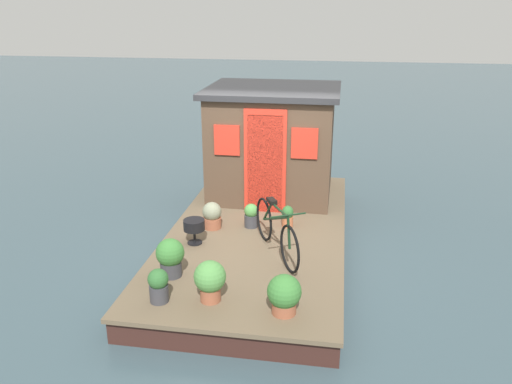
% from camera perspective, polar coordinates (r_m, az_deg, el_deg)
% --- Properties ---
extents(ground_plane, '(60.00, 60.00, 0.00)m').
position_cam_1_polar(ground_plane, '(8.48, 0.22, -6.36)').
color(ground_plane, '#384C54').
extents(houseboat_deck, '(5.63, 2.76, 0.37)m').
position_cam_1_polar(houseboat_deck, '(8.40, 0.22, -5.22)').
color(houseboat_deck, brown).
rests_on(houseboat_deck, ground_plane).
extents(houseboat_cabin, '(2.10, 2.38, 2.01)m').
position_cam_1_polar(houseboat_cabin, '(9.58, 1.86, 5.63)').
color(houseboat_cabin, '#4C3828').
rests_on(houseboat_cabin, houseboat_deck).
extents(bicycle, '(1.54, 0.84, 0.80)m').
position_cam_1_polar(bicycle, '(7.36, 2.23, -4.29)').
color(bicycle, black).
rests_on(bicycle, houseboat_deck).
extents(potted_plant_geranium, '(0.40, 0.40, 0.49)m').
position_cam_1_polar(potted_plant_geranium, '(6.08, 3.14, -11.21)').
color(potted_plant_geranium, '#935138').
rests_on(potted_plant_geranium, houseboat_deck).
extents(potted_plant_fern, '(0.22, 0.22, 0.39)m').
position_cam_1_polar(potted_plant_fern, '(8.32, -0.54, -2.60)').
color(potted_plant_fern, '#38383D').
rests_on(potted_plant_fern, houseboat_deck).
extents(potted_plant_mint, '(0.38, 0.38, 0.53)m').
position_cam_1_polar(potted_plant_mint, '(6.92, -9.47, -7.05)').
color(potted_plant_mint, '#38383D').
rests_on(potted_plant_mint, houseboat_deck).
extents(potted_plant_thyme, '(0.19, 0.19, 0.36)m').
position_cam_1_polar(potted_plant_thyme, '(8.34, 3.51, -2.69)').
color(potted_plant_thyme, '#B2603D').
rests_on(potted_plant_thyme, houseboat_deck).
extents(potted_plant_sage, '(0.31, 0.31, 0.44)m').
position_cam_1_polar(potted_plant_sage, '(8.30, -4.89, -2.58)').
color(potted_plant_sage, '#935138').
rests_on(potted_plant_sage, houseboat_deck).
extents(potted_plant_ivy, '(0.39, 0.39, 0.52)m').
position_cam_1_polar(potted_plant_ivy, '(6.31, -5.12, -9.61)').
color(potted_plant_ivy, '#935138').
rests_on(potted_plant_ivy, houseboat_deck).
extents(potted_plant_rosemary, '(0.25, 0.25, 0.43)m').
position_cam_1_polar(potted_plant_rosemary, '(6.41, -10.75, -10.09)').
color(potted_plant_rosemary, '#38383D').
rests_on(potted_plant_rosemary, houseboat_deck).
extents(charcoal_grill, '(0.32, 0.32, 0.38)m').
position_cam_1_polar(charcoal_grill, '(7.77, -6.87, -3.77)').
color(charcoal_grill, black).
rests_on(charcoal_grill, houseboat_deck).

